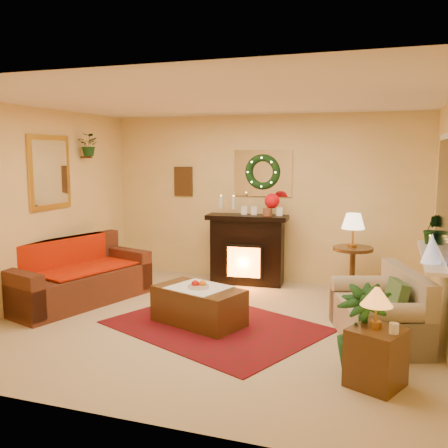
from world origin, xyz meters
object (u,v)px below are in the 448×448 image
(side_table_round, at_px, (352,275))
(end_table_square, at_px, (376,356))
(loveseat, at_px, (378,301))
(coffee_table, at_px, (199,307))
(sofa, at_px, (78,271))
(fireplace, at_px, (247,249))

(side_table_round, bearing_deg, end_table_square, -81.21)
(side_table_round, xyz_separation_m, end_table_square, (0.42, -2.71, -0.06))
(loveseat, relative_size, coffee_table, 1.25)
(coffee_table, bearing_deg, end_table_square, -6.51)
(coffee_table, bearing_deg, side_table_round, 66.05)
(sofa, distance_m, side_table_round, 3.77)
(coffee_table, bearing_deg, sofa, -169.25)
(end_table_square, xyz_separation_m, coffee_table, (-2.04, 0.99, -0.06))
(sofa, xyz_separation_m, coffee_table, (1.87, -0.28, -0.22))
(fireplace, bearing_deg, sofa, -142.29)
(sofa, relative_size, fireplace, 1.79)
(fireplace, xyz_separation_m, coffee_table, (-0.02, -1.97, -0.34))
(fireplace, bearing_deg, end_table_square, -59.75)
(loveseat, bearing_deg, end_table_square, -108.26)
(sofa, relative_size, coffee_table, 1.88)
(sofa, bearing_deg, loveseat, 15.75)
(fireplace, relative_size, end_table_square, 2.14)
(end_table_square, bearing_deg, loveseat, 91.18)
(side_table_round, height_order, coffee_table, side_table_round)
(sofa, distance_m, loveseat, 3.88)
(sofa, relative_size, loveseat, 1.49)
(side_table_round, bearing_deg, sofa, -157.57)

